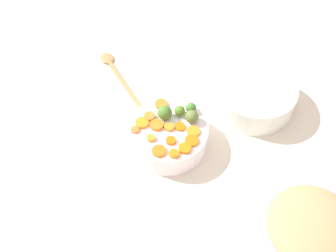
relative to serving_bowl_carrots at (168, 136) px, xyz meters
name	(u,v)px	position (x,y,z in m)	size (l,w,h in m)	color
tabletop	(168,154)	(-0.03, 0.01, -0.05)	(2.40, 2.40, 0.02)	beige
serving_bowl_carrots	(168,136)	(0.00, 0.00, 0.00)	(0.23, 0.23, 0.07)	white
metal_pot	(304,240)	(-0.43, -0.17, 0.02)	(0.26, 0.26, 0.10)	#BAB8BF
stuffing_mound	(313,226)	(-0.43, -0.17, 0.10)	(0.21, 0.21, 0.06)	tan
carrot_slice_0	(193,131)	(-0.04, -0.06, 0.04)	(0.04, 0.04, 0.01)	orange
carrot_slice_1	(135,130)	(0.03, 0.09, 0.04)	(0.03, 0.03, 0.01)	orange
carrot_slice_2	(157,125)	(0.02, 0.03, 0.04)	(0.04, 0.04, 0.01)	orange
carrot_slice_3	(169,141)	(-0.05, 0.02, 0.04)	(0.03, 0.03, 0.01)	orange
carrot_slice_4	(142,123)	(0.05, 0.06, 0.04)	(0.04, 0.04, 0.01)	orange
carrot_slice_5	(151,138)	(-0.02, 0.06, 0.04)	(0.02, 0.02, 0.01)	orange
carrot_slice_6	(159,151)	(-0.06, 0.06, 0.04)	(0.04, 0.04, 0.01)	orange
carrot_slice_7	(149,116)	(0.06, 0.03, 0.04)	(0.03, 0.03, 0.01)	orange
carrot_slice_8	(185,148)	(-0.09, -0.01, 0.04)	(0.04, 0.04, 0.01)	orange
carrot_slice_9	(174,154)	(-0.09, 0.02, 0.04)	(0.03, 0.03, 0.01)	orange
carrot_slice_10	(180,127)	(-0.01, -0.03, 0.04)	(0.03, 0.03, 0.01)	orange
carrot_slice_11	(192,141)	(-0.07, -0.04, 0.04)	(0.04, 0.04, 0.01)	orange
carrot_slice_12	(161,104)	(0.09, -0.02, 0.04)	(0.04, 0.04, 0.01)	orange
carrot_slice_13	(169,127)	(0.00, 0.00, 0.04)	(0.03, 0.03, 0.01)	orange
brussels_sprout_0	(192,117)	(0.00, -0.07, 0.06)	(0.04, 0.04, 0.04)	olive
brussels_sprout_1	(165,113)	(0.04, -0.01, 0.06)	(0.04, 0.04, 0.04)	#497B2E
brussels_sprout_2	(191,108)	(0.03, -0.09, 0.05)	(0.03, 0.03, 0.03)	#437C31
brussels_sprout_3	(180,111)	(0.03, -0.05, 0.05)	(0.03, 0.03, 0.03)	#54832A
wooden_spoon	(115,70)	(0.35, 0.04, -0.03)	(0.31, 0.06, 0.01)	tan
casserole_dish	(254,96)	(0.03, -0.31, 0.01)	(0.26, 0.26, 0.09)	white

